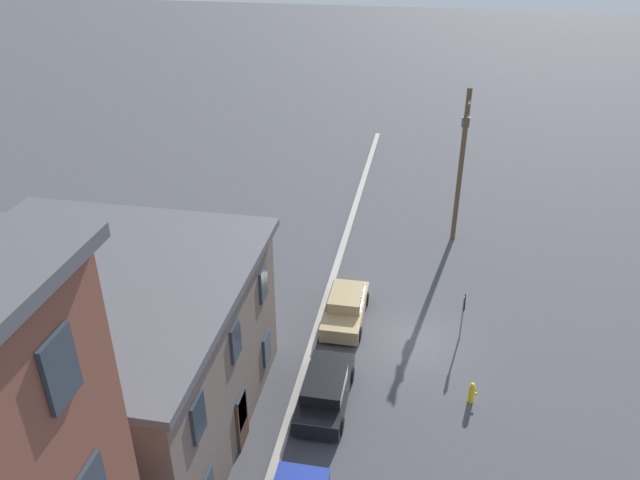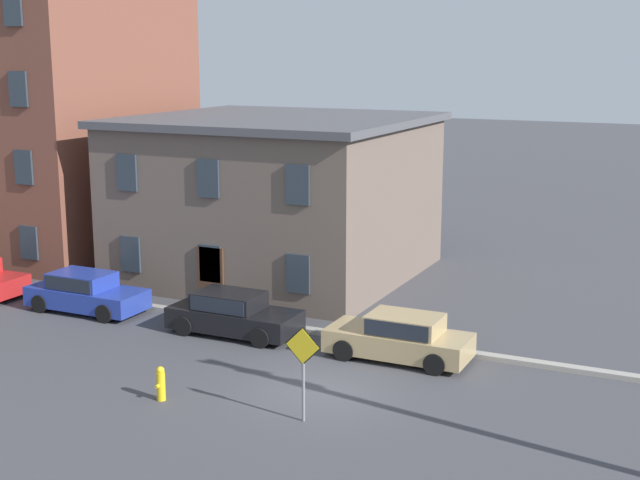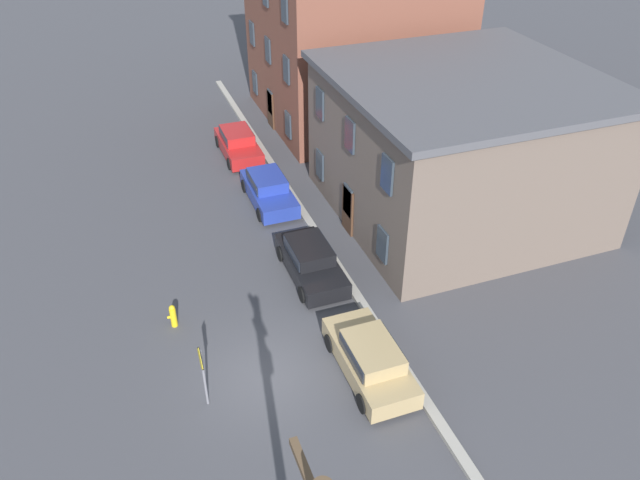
{
  "view_description": "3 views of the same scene",
  "coord_description": "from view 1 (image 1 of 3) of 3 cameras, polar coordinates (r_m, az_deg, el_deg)",
  "views": [
    {
      "loc": [
        -23.47,
        0.03,
        18.04
      ],
      "look_at": [
        -0.24,
        4.33,
        5.0
      ],
      "focal_mm": 35.0,
      "sensor_mm": 36.0,
      "label": 1
    },
    {
      "loc": [
        9.99,
        -21.21,
        9.29
      ],
      "look_at": [
        -1.13,
        2.27,
        3.75
      ],
      "focal_mm": 50.0,
      "sensor_mm": 36.0,
      "label": 2
    },
    {
      "loc": [
        14.56,
        -3.4,
        15.81
      ],
      "look_at": [
        -1.55,
        2.49,
        4.02
      ],
      "focal_mm": 35.0,
      "sensor_mm": 36.0,
      "label": 3
    }
  ],
  "objects": [
    {
      "name": "kerb_strip",
      "position": [
        29.89,
        -0.23,
        -8.04
      ],
      "size": [
        56.0,
        0.36,
        0.16
      ],
      "primitive_type": "cube",
      "color": "#9E998E",
      "rests_on": "ground_plane"
    },
    {
      "name": "car_tan",
      "position": [
        30.22,
        2.36,
        -6.03
      ],
      "size": [
        4.4,
        1.92,
        1.43
      ],
      "color": "tan",
      "rests_on": "ground_plane"
    },
    {
      "name": "ground_plane",
      "position": [
        29.6,
        8.47,
        -9.03
      ],
      "size": [
        200.0,
        200.0,
        0.0
      ],
      "primitive_type": "plane",
      "color": "#424247"
    },
    {
      "name": "utility_pole",
      "position": [
        36.28,
        12.84,
        7.32
      ],
      "size": [
        2.4,
        0.44,
        9.13
      ],
      "color": "brown",
      "rests_on": "ground_plane"
    },
    {
      "name": "apartment_midblock",
      "position": [
        24.58,
        -19.76,
        -9.9
      ],
      "size": [
        11.39,
        11.19,
        6.64
      ],
      "color": "#66564C",
      "rests_on": "ground_plane"
    },
    {
      "name": "fire_hydrant",
      "position": [
        26.62,
        13.7,
        -13.39
      ],
      "size": [
        0.24,
        0.34,
        0.96
      ],
      "color": "yellow",
      "rests_on": "ground_plane"
    },
    {
      "name": "car_black",
      "position": [
        25.63,
        0.45,
        -13.53
      ],
      "size": [
        4.4,
        1.92,
        1.43
      ],
      "color": "black",
      "rests_on": "ground_plane"
    },
    {
      "name": "caution_sign",
      "position": [
        29.08,
        12.99,
        -6.16
      ],
      "size": [
        1.01,
        0.08,
        2.53
      ],
      "color": "slate",
      "rests_on": "ground_plane"
    }
  ]
}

